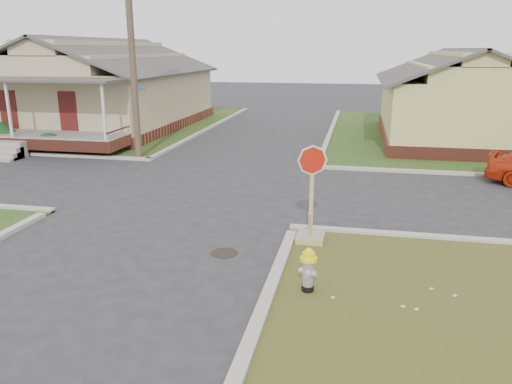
# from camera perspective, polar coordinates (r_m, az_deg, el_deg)

# --- Properties ---
(ground) EXTENTS (120.00, 120.00, 0.00)m
(ground) POSITION_cam_1_polar(r_m,az_deg,el_deg) (12.98, -12.52, -5.22)
(ground) COLOR #2A2A2C
(ground) RESTS_ON ground
(verge_far_left) EXTENTS (19.00, 19.00, 0.05)m
(verge_far_left) POSITION_cam_1_polar(r_m,az_deg,el_deg) (34.50, -20.37, 7.41)
(verge_far_left) COLOR #284418
(verge_far_left) RESTS_ON ground
(curbs) EXTENTS (80.00, 40.00, 0.12)m
(curbs) POSITION_cam_1_polar(r_m,az_deg,el_deg) (17.42, -5.91, 0.58)
(curbs) COLOR #A8A598
(curbs) RESTS_ON ground
(manhole) EXTENTS (0.64, 0.64, 0.01)m
(manhole) POSITION_cam_1_polar(r_m,az_deg,el_deg) (11.83, -3.65, -6.95)
(manhole) COLOR black
(manhole) RESTS_ON ground
(corner_house) EXTENTS (10.10, 15.50, 5.30)m
(corner_house) POSITION_cam_1_polar(r_m,az_deg,el_deg) (31.62, -17.31, 11.10)
(corner_house) COLOR brown
(corner_house) RESTS_ON ground
(side_house_yellow) EXTENTS (7.60, 11.60, 4.70)m
(side_house_yellow) POSITION_cam_1_polar(r_m,az_deg,el_deg) (28.03, 21.95, 9.94)
(side_house_yellow) COLOR brown
(side_house_yellow) RESTS_ON ground
(utility_pole) EXTENTS (1.80, 0.28, 9.00)m
(utility_pole) POSITION_cam_1_polar(r_m,az_deg,el_deg) (21.97, -14.02, 15.70)
(utility_pole) COLOR #453727
(utility_pole) RESTS_ON ground
(fire_hydrant) EXTENTS (0.34, 0.34, 0.90)m
(fire_hydrant) POSITION_cam_1_polar(r_m,az_deg,el_deg) (9.83, 6.00, -8.57)
(fire_hydrant) COLOR black
(fire_hydrant) RESTS_ON ground
(stop_sign) EXTENTS (0.68, 0.67, 2.41)m
(stop_sign) POSITION_cam_1_polar(r_m,az_deg,el_deg) (12.30, 6.27, -3.30)
(stop_sign) COLOR tan
(stop_sign) RESTS_ON ground
(hedge_right) EXTENTS (1.28, 1.04, 0.97)m
(hedge_right) POSITION_cam_1_polar(r_m,az_deg,el_deg) (24.56, -22.54, 5.26)
(hedge_right) COLOR #163D1A
(hedge_right) RESTS_ON verge_far_left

